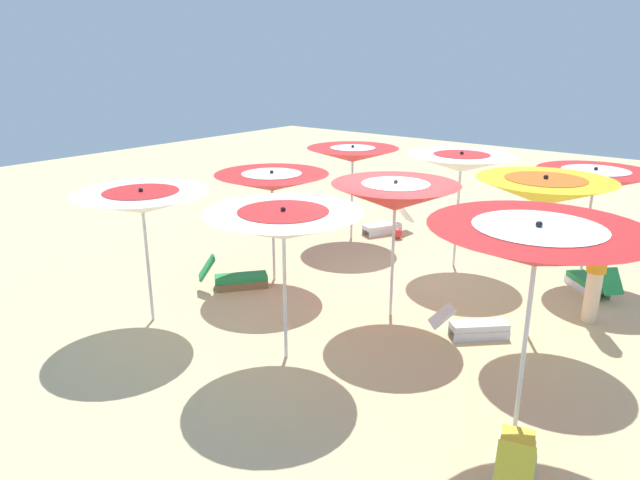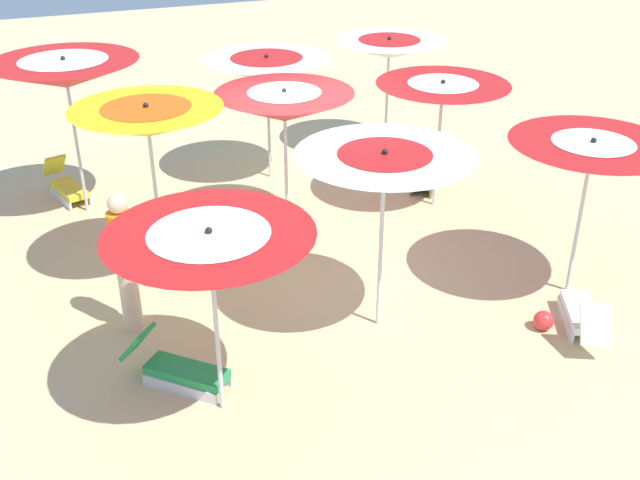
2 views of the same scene
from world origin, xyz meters
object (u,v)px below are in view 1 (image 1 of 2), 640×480
beach_umbrella_3 (461,163)px  lounger_2 (474,326)px  lounger_4 (386,225)px  beachgoer_0 (597,265)px  lounger_0 (515,459)px  lounger_1 (592,282)px  beach_umbrella_5 (283,225)px  beach_umbrella_7 (544,192)px  beach_umbrella_6 (594,180)px  beach_umbrella_2 (142,202)px  beach_ball (398,233)px  lounger_3 (236,277)px  beach_umbrella_8 (537,246)px  beach_umbrella_1 (272,182)px  beach_umbrella_0 (353,155)px  beach_umbrella_4 (395,197)px

beach_umbrella_3 → lounger_2: 3.72m
lounger_4 → beachgoer_0: (-2.08, -5.20, 0.77)m
lounger_0 → lounger_1: size_ratio=1.09×
beach_umbrella_5 → beachgoer_0: size_ratio=1.21×
beach_umbrella_7 → beach_umbrella_6: bearing=0.7°
beach_umbrella_2 → beach_ball: bearing=-7.6°
beach_umbrella_3 → beach_umbrella_6: bearing=-69.6°
beach_umbrella_3 → lounger_2: beach_umbrella_3 is taller
lounger_3 → lounger_4: bearing=34.3°
beach_umbrella_5 → beach_umbrella_8: (0.24, -3.26, 0.32)m
lounger_4 → beach_umbrella_7: bearing=81.8°
beach_umbrella_1 → lounger_1: (3.09, -4.97, -1.71)m
beach_umbrella_2 → beach_umbrella_0: bearing=0.3°
beach_umbrella_8 → lounger_0: (-0.64, -0.24, -2.09)m
beach_umbrella_5 → lounger_0: (-0.40, -3.50, -1.77)m
beach_umbrella_4 → beachgoer_0: (1.79, -2.66, -1.05)m
beach_umbrella_5 → lounger_0: bearing=-96.5°
beach_umbrella_2 → beach_umbrella_5: size_ratio=0.99×
beach_umbrella_2 → beachgoer_0: size_ratio=1.20×
beach_umbrella_3 → lounger_4: 3.19m
lounger_1 → beach_ball: 4.50m
lounger_0 → beach_ball: bearing=22.8°
beach_umbrella_2 → lounger_1: bearing=-43.1°
beach_ball → beach_umbrella_8: bearing=-138.5°
lounger_4 → beach_ball: (-0.19, -0.44, -0.08)m
beach_umbrella_0 → beach_umbrella_3: 2.76m
beach_umbrella_1 → beach_umbrella_3: size_ratio=0.90×
beach_umbrella_8 → beach_ball: (5.59, 4.94, -2.17)m
beach_ball → beach_umbrella_4: bearing=-150.3°
lounger_1 → beach_umbrella_6: bearing=-15.9°
lounger_4 → beach_umbrella_8: bearing=69.5°
beach_umbrella_2 → beachgoer_0: 7.18m
beach_umbrella_1 → lounger_3: size_ratio=1.78×
beach_umbrella_0 → beach_ball: 2.15m
beach_umbrella_4 → beach_umbrella_7: beach_umbrella_7 is taller
beach_umbrella_6 → beachgoer_0: bearing=-160.8°
beach_umbrella_0 → beach_umbrella_7: beach_umbrella_7 is taller
beach_umbrella_4 → lounger_2: 2.32m
beach_umbrella_4 → lounger_4: (3.87, 2.54, -1.82)m
beach_umbrella_5 → lounger_3: 3.32m
beach_umbrella_0 → lounger_1: (0.04, -5.33, -1.77)m
beach_umbrella_3 → lounger_0: bearing=-148.3°
beachgoer_0 → beach_ball: size_ratio=7.33×
lounger_4 → beach_umbrella_5: bearing=46.0°
beach_umbrella_3 → lounger_1: size_ratio=2.04×
beach_umbrella_2 → beach_umbrella_6: bearing=-38.5°
beach_umbrella_5 → beachgoer_0: 5.10m
beach_umbrella_5 → beach_umbrella_8: beach_umbrella_8 is taller
beach_umbrella_4 → beach_ball: size_ratio=9.10×
beach_umbrella_7 → lounger_0: (-3.22, -1.02, -2.07)m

